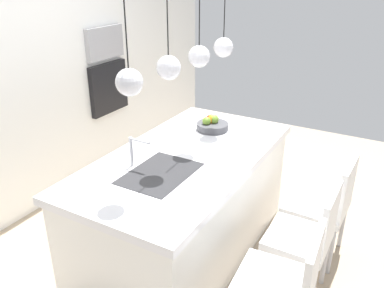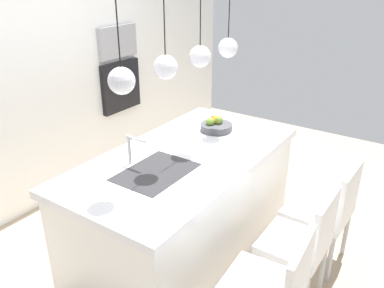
% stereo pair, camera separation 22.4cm
% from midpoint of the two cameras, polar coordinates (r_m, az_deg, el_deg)
% --- Properties ---
extents(floor, '(6.60, 6.60, 0.00)m').
position_cam_midpoint_polar(floor, '(3.49, 0.94, -14.94)').
color(floor, tan).
rests_on(floor, ground).
extents(back_wall, '(6.00, 0.10, 2.60)m').
position_cam_midpoint_polar(back_wall, '(3.97, -19.53, 9.68)').
color(back_wall, white).
rests_on(back_wall, ground).
extents(kitchen_island, '(1.98, 1.03, 0.90)m').
position_cam_midpoint_polar(kitchen_island, '(3.22, 1.00, -8.70)').
color(kitchen_island, white).
rests_on(kitchen_island, ground).
extents(sink_basin, '(0.56, 0.40, 0.02)m').
position_cam_midpoint_polar(sink_basin, '(2.76, -2.89, -4.18)').
color(sink_basin, '#2D2D30').
rests_on(sink_basin, kitchen_island).
extents(faucet, '(0.02, 0.17, 0.22)m').
position_cam_midpoint_polar(faucet, '(2.81, -6.42, -0.35)').
color(faucet, silver).
rests_on(faucet, kitchen_island).
extents(fruit_bowl, '(0.28, 0.28, 0.13)m').
position_cam_midpoint_polar(fruit_bowl, '(3.45, 5.32, 2.72)').
color(fruit_bowl, '#4C4C51').
rests_on(fruit_bowl, kitchen_island).
extents(microwave, '(0.54, 0.08, 0.34)m').
position_cam_midpoint_polar(microwave, '(4.51, -9.33, 14.34)').
color(microwave, '#9E9EA3').
rests_on(microwave, back_wall).
extents(oven, '(0.56, 0.08, 0.56)m').
position_cam_midpoint_polar(oven, '(4.62, -8.92, 8.23)').
color(oven, black).
rests_on(oven, back_wall).
extents(chair_near, '(0.48, 0.48, 0.87)m').
position_cam_midpoint_polar(chair_near, '(2.49, 14.07, -19.52)').
color(chair_near, white).
rests_on(chair_near, ground).
extents(chair_middle, '(0.43, 0.41, 0.89)m').
position_cam_midpoint_polar(chair_middle, '(2.87, 17.86, -13.28)').
color(chair_middle, white).
rests_on(chair_middle, ground).
extents(chair_far, '(0.46, 0.47, 0.88)m').
position_cam_midpoint_polar(chair_far, '(3.30, 20.69, -8.73)').
color(chair_far, white).
rests_on(chair_far, ground).
extents(pendant_light_left, '(0.16, 0.16, 0.76)m').
position_cam_midpoint_polar(pendant_light_left, '(2.30, -7.35, 9.06)').
color(pendant_light_left, silver).
extents(pendant_light_center_left, '(0.16, 0.16, 0.76)m').
position_cam_midpoint_polar(pendant_light_center_left, '(2.61, -1.34, 11.04)').
color(pendant_light_center_left, silver).
extents(pendant_light_center_right, '(0.16, 0.16, 0.76)m').
position_cam_midpoint_polar(pendant_light_center_right, '(2.94, 3.41, 12.51)').
color(pendant_light_center_right, silver).
extents(pendant_light_right, '(0.16, 0.16, 0.76)m').
position_cam_midpoint_polar(pendant_light_right, '(3.29, 7.20, 13.61)').
color(pendant_light_right, silver).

